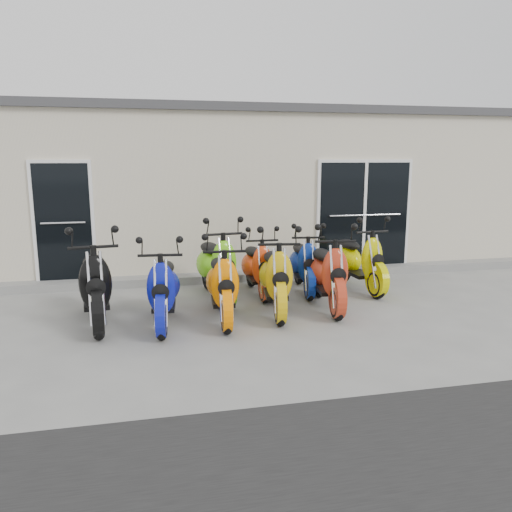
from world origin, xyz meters
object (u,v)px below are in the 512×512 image
(scooter_front_blue, at_px, (163,279))
(scooter_back_yellow, at_px, (359,252))
(scooter_front_orange_a, at_px, (222,275))
(scooter_front_orange_b, at_px, (276,268))
(scooter_back_green, at_px, (216,257))
(scooter_back_red, at_px, (257,259))
(scooter_front_red, at_px, (328,264))
(scooter_back_blue, at_px, (304,256))
(scooter_front_black, at_px, (95,273))

(scooter_front_blue, relative_size, scooter_back_yellow, 0.98)
(scooter_back_yellow, bearing_deg, scooter_front_blue, -165.94)
(scooter_front_orange_a, bearing_deg, scooter_front_orange_b, 16.03)
(scooter_back_green, relative_size, scooter_back_red, 1.15)
(scooter_front_blue, height_order, scooter_front_orange_a, scooter_front_orange_a)
(scooter_front_orange_b, height_order, scooter_front_red, scooter_front_red)
(scooter_front_orange_b, height_order, scooter_back_blue, scooter_front_orange_b)
(scooter_back_red, bearing_deg, scooter_back_blue, -1.40)
(scooter_front_black, xyz_separation_m, scooter_front_blue, (0.94, -0.24, -0.07))
(scooter_front_black, xyz_separation_m, scooter_back_blue, (3.42, 1.03, -0.10))
(scooter_back_yellow, bearing_deg, scooter_front_red, -140.28)
(scooter_front_red, bearing_deg, scooter_front_black, -172.22)
(scooter_front_blue, xyz_separation_m, scooter_back_red, (1.64, 1.30, -0.05))
(scooter_back_green, bearing_deg, scooter_front_orange_a, -100.48)
(scooter_front_orange_b, xyz_separation_m, scooter_back_green, (-0.78, 0.94, 0.02))
(scooter_back_yellow, bearing_deg, scooter_back_green, 175.90)
(scooter_front_black, bearing_deg, scooter_back_blue, 10.31)
(scooter_front_orange_b, bearing_deg, scooter_front_red, 12.28)
(scooter_front_black, height_order, scooter_back_blue, scooter_front_black)
(scooter_front_black, xyz_separation_m, scooter_back_red, (2.58, 1.06, -0.11))
(scooter_front_orange_a, bearing_deg, scooter_back_blue, 40.82)
(scooter_back_red, bearing_deg, scooter_front_black, -157.64)
(scooter_front_blue, height_order, scooter_back_yellow, scooter_back_yellow)
(scooter_front_red, bearing_deg, scooter_back_green, 158.66)
(scooter_back_green, height_order, scooter_back_yellow, scooter_back_green)
(scooter_back_green, bearing_deg, scooter_back_yellow, -5.93)
(scooter_back_green, relative_size, scooter_back_yellow, 1.05)
(scooter_front_orange_a, bearing_deg, scooter_front_red, 11.72)
(scooter_front_orange_a, bearing_deg, scooter_front_black, 177.31)
(scooter_front_red, distance_m, scooter_back_blue, 1.00)
(scooter_front_black, xyz_separation_m, scooter_front_orange_b, (2.63, -0.02, -0.04))
(scooter_back_blue, relative_size, scooter_back_yellow, 0.93)
(scooter_front_black, xyz_separation_m, scooter_back_yellow, (4.43, 0.97, -0.05))
(scooter_front_orange_a, xyz_separation_m, scooter_back_red, (0.80, 1.26, -0.05))
(scooter_front_orange_a, bearing_deg, scooter_back_yellow, 27.62)
(scooter_front_black, xyz_separation_m, scooter_front_red, (3.49, 0.04, -0.03))
(scooter_front_red, relative_size, scooter_back_red, 1.13)
(scooter_back_red, relative_size, scooter_back_yellow, 0.91)
(scooter_front_orange_a, height_order, scooter_front_red, scooter_front_red)
(scooter_front_orange_a, relative_size, scooter_back_blue, 1.06)
(scooter_front_red, xyz_separation_m, scooter_back_red, (-0.91, 1.02, -0.08))
(scooter_front_orange_b, distance_m, scooter_back_yellow, 2.05)
(scooter_front_black, bearing_deg, scooter_front_orange_a, -12.93)
(scooter_front_blue, distance_m, scooter_back_yellow, 3.69)
(scooter_back_red, bearing_deg, scooter_front_red, -48.14)
(scooter_front_orange_b, bearing_deg, scooter_front_blue, -163.76)
(scooter_back_red, xyz_separation_m, scooter_back_blue, (0.84, -0.02, 0.02))
(scooter_front_blue, bearing_deg, scooter_back_green, 57.31)
(scooter_front_orange_b, bearing_deg, scooter_back_red, 101.44)
(scooter_front_black, distance_m, scooter_back_red, 2.79)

